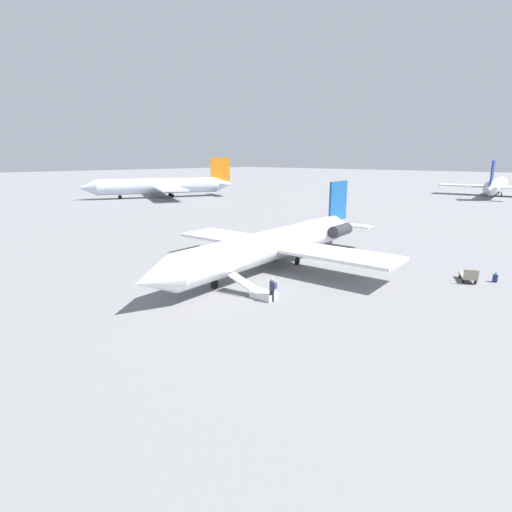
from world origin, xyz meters
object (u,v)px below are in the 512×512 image
Objects in this scene: airplane_taxiing_distant at (496,185)px; luggage_cart at (468,276)px; airplane_far_right at (162,186)px; suitcase at (495,278)px; passenger at (272,288)px; airplane_main at (278,243)px; boarding_stairs at (259,292)px.

airplane_taxiing_distant is 15.33× the size of luggage_cart.
suitcase is (22.22, 81.29, -2.65)m from airplane_far_right.
airplane_main is at bearing -57.47° from passenger.
airplane_taxiing_distant is 89.57m from suitcase.
airplane_far_right reaches higher than suitcase.
boarding_stairs is 1.41m from passenger.
airplane_far_right is 0.98× the size of airplane_taxiing_distant.
airplane_main reaches higher than suitcase.
airplane_far_right is 84.31m from suitcase.
passenger is (0.01, 1.27, 0.62)m from boarding_stairs.
airplane_far_right is at bearing -105.29° from suitcase.
boarding_stairs is at bearing -5.77° from passenger.
passenger is at bearing -32.68° from suitcase.
boarding_stairs is at bearing 26.12° from airplane_main.
airplane_far_right is 15.04× the size of luggage_cart.
passenger is (103.20, 10.24, -1.77)m from airplane_taxiing_distant.
airplane_taxiing_distant is at bearing 161.33° from airplane_far_right.
airplane_main is 18.39m from suitcase.
airplane_main is at bearing -63.88° from boarding_stairs.
airplane_far_right is at bearing -33.75° from passenger.
luggage_cart is at bearing -176.27° from airplane_taxiing_distant.
luggage_cart is 2.14m from suitcase.
luggage_cart is at bearing 97.96° from airplane_far_right.
airplane_taxiing_distant is 103.60m from boarding_stairs.
airplane_far_right is at bearing -120.65° from airplane_main.
luggage_cart is 2.80× the size of suitcase.
airplane_far_right is at bearing -132.96° from luggage_cart.
luggage_cart is (88.46, 18.84, -2.31)m from airplane_taxiing_distant.
airplane_main is 9.13m from boarding_stairs.
airplane_far_right is (-30.64, -65.04, 0.77)m from airplane_main.
airplane_far_right reaches higher than airplane_taxiing_distant.
boarding_stairs is 19.77m from suitcase.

